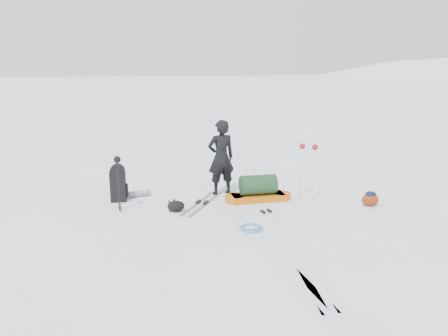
% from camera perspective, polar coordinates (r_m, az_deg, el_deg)
% --- Properties ---
extents(ground, '(200.00, 200.00, 0.00)m').
position_cam_1_polar(ground, '(10.56, -0.01, -4.83)').
color(ground, white).
rests_on(ground, ground).
extents(snow_hill_backdrop, '(359.50, 192.00, 162.45)m').
position_cam_1_polar(snow_hill_backdrop, '(135.09, 19.44, -19.59)').
color(snow_hill_backdrop, white).
rests_on(snow_hill_backdrop, ground).
extents(ski_tracks, '(3.38, 17.97, 0.01)m').
position_cam_1_polar(ski_tracks, '(11.51, 2.00, -3.25)').
color(ski_tracks, silver).
rests_on(ski_tracks, ground).
extents(skier, '(0.77, 0.56, 1.95)m').
position_cam_1_polar(skier, '(11.17, -0.39, 1.38)').
color(skier, black).
rests_on(skier, ground).
extents(pulk_sled, '(1.70, 0.56, 0.65)m').
position_cam_1_polar(pulk_sled, '(10.85, 4.47, -2.99)').
color(pulk_sled, '#BE5C0B').
rests_on(pulk_sled, ground).
extents(expedition_rucksack, '(1.00, 0.54, 0.94)m').
position_cam_1_polar(expedition_rucksack, '(11.05, -13.34, -2.02)').
color(expedition_rucksack, black).
rests_on(expedition_rucksack, ground).
extents(ski_poles_black, '(0.16, 0.19, 1.31)m').
position_cam_1_polar(ski_poles_black, '(10.08, -13.74, 0.21)').
color(ski_poles_black, black).
rests_on(ski_poles_black, ground).
extents(ski_poles_silver, '(0.40, 0.32, 1.42)m').
position_cam_1_polar(ski_poles_silver, '(10.84, 10.95, 1.92)').
color(ski_poles_silver, silver).
rests_on(ski_poles_silver, ground).
extents(touring_skis_grey, '(1.32, 1.82, 0.07)m').
position_cam_1_polar(touring_skis_grey, '(10.64, -2.89, -4.62)').
color(touring_skis_grey, gray).
rests_on(touring_skis_grey, ground).
extents(touring_skis_white, '(0.50, 1.66, 0.06)m').
position_cam_1_polar(touring_skis_white, '(10.06, 5.52, -5.78)').
color(touring_skis_white, silver).
rests_on(touring_skis_white, ground).
extents(rope_coil, '(0.61, 0.61, 0.06)m').
position_cam_1_polar(rope_coil, '(9.09, 3.57, -7.79)').
color(rope_coil, '#558DD0').
rests_on(rope_coil, ground).
extents(small_daypack, '(0.52, 0.50, 0.36)m').
position_cam_1_polar(small_daypack, '(11.03, 18.57, -3.83)').
color(small_daypack, maroon).
rests_on(small_daypack, ground).
extents(thermos_pair, '(0.19, 0.21, 0.25)m').
position_cam_1_polar(thermos_pair, '(10.25, -6.85, -4.84)').
color(thermos_pair, slate).
rests_on(thermos_pair, ground).
extents(stuff_sack, '(0.44, 0.35, 0.25)m').
position_cam_1_polar(stuff_sack, '(10.14, -6.29, -4.97)').
color(stuff_sack, black).
rests_on(stuff_sack, ground).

